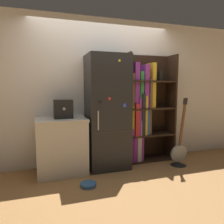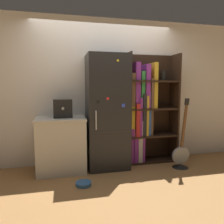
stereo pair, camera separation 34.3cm
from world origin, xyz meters
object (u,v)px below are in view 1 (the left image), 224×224
at_px(bookshelf, 142,111).
at_px(guitar, 179,156).
at_px(refrigerator, 107,112).
at_px(pet_bowl, 88,184).
at_px(espresso_machine, 63,109).

height_order(bookshelf, guitar, bookshelf).
relative_size(refrigerator, pet_bowl, 8.54).
xyz_separation_m(bookshelf, pet_bowl, (-1.21, -0.78, -0.92)).
xyz_separation_m(bookshelf, guitar, (0.50, -0.47, -0.77)).
xyz_separation_m(espresso_machine, guitar, (1.96, -0.33, -0.86)).
bearing_deg(refrigerator, guitar, -15.50).
xyz_separation_m(guitar, pet_bowl, (-1.70, -0.32, -0.15)).
xyz_separation_m(bookshelf, espresso_machine, (-1.46, -0.14, 0.09)).
bearing_deg(guitar, espresso_machine, 170.45).
distance_m(bookshelf, guitar, 1.03).
xyz_separation_m(refrigerator, espresso_machine, (-0.74, -0.01, 0.08)).
bearing_deg(refrigerator, pet_bowl, -126.34).
height_order(bookshelf, espresso_machine, bookshelf).
xyz_separation_m(refrigerator, guitar, (1.22, -0.34, -0.78)).
distance_m(espresso_machine, guitar, 2.17).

